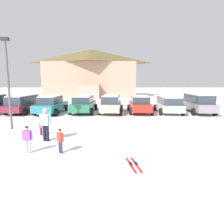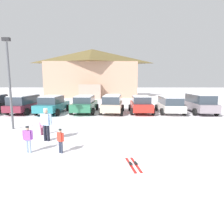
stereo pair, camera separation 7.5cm
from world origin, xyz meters
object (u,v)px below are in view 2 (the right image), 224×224
Objects in this scene: parked_maroon_van at (24,103)px; parked_teal_hatchback at (52,104)px; parked_white_suv at (170,104)px; parked_grey_wagon at (199,103)px; skier_child_in_red_jacket at (60,139)px; skier_adult_in_blue_parka at (46,123)px; parked_red_sedan at (141,104)px; lamp_post at (9,79)px; parked_green_coupe at (85,104)px; pair_of_skis at (133,164)px; skier_child_in_pink_snowsuit at (42,126)px; ski_lodge at (92,73)px; skier_child_in_purple_jacket at (28,138)px; parked_beige_suv at (112,103)px.

parked_teal_hatchback is at bearing -5.54° from parked_maroon_van.
parked_white_suv is (13.71, -0.09, -0.04)m from parked_maroon_van.
parked_grey_wagon reaches higher than skier_child_in_red_jacket.
skier_child_in_red_jacket is 2.10m from skier_adult_in_blue_parka.
parked_maroon_van reaches higher than parked_white_suv.
parked_red_sedan is 0.77× the size of lamp_post.
parked_red_sedan is 4.09× the size of skier_child_in_red_jacket.
parked_teal_hatchback is 0.99× the size of parked_green_coupe.
skier_child_in_pink_snowsuit is at bearing 139.95° from pair_of_skis.
skier_child_in_purple_jacket is at bearing -89.02° from ski_lodge.
lamp_post is (2.09, -6.44, 2.22)m from parked_maroon_van.
parked_teal_hatchback is 10.95m from skier_child_in_red_jacket.
lamp_post reaches higher than parked_maroon_van.
parked_white_suv is at bearing 28.65° from lamp_post.
skier_child_in_purple_jacket is at bearing 179.87° from skier_child_in_red_jacket.
parked_beige_suv is 2.69× the size of skier_adult_in_blue_parka.
parked_grey_wagon is 4.06× the size of skier_child_in_purple_jacket.
parked_grey_wagon reaches higher than parked_maroon_van.
skier_child_in_pink_snowsuit is 0.66× the size of pair_of_skis.
parked_maroon_van reaches higher than parked_teal_hatchback.
parked_green_coupe is 1.08× the size of parked_beige_suv.
parked_maroon_van is at bearing 120.40° from skier_child_in_red_jacket.
lamp_post is at bearing -94.89° from ski_lodge.
parked_white_suv is at bearing -0.38° from parked_maroon_van.
parked_green_coupe is 1.09× the size of parked_white_suv.
skier_child_in_red_jacket reaches higher than skier_child_in_pink_snowsuit.
parked_grey_wagon is (5.48, 0.01, 0.14)m from parked_red_sedan.
parked_red_sedan reaches higher than parked_white_suv.
parked_beige_suv is (2.63, -0.30, 0.09)m from parked_green_coupe.
skier_adult_in_blue_parka is at bearing 83.15° from skier_child_in_purple_jacket.
parked_maroon_van is 2.82× the size of skier_adult_in_blue_parka.
ski_lodge is 3.61× the size of parked_grey_wagon.
parked_maroon_van reaches higher than parked_green_coupe.
skier_child_in_purple_jacket is at bearing -96.85° from skier_adult_in_blue_parka.
pair_of_skis is (-1.83, -11.77, -0.80)m from parked_red_sedan.
parked_maroon_van is 0.96× the size of parked_green_coupe.
pair_of_skis is (4.32, -1.19, -0.64)m from skier_child_in_purple_jacket.
parked_white_suv is 13.76m from skier_child_in_purple_jacket.
pair_of_skis is (-7.31, -11.78, -0.94)m from parked_grey_wagon.
pair_of_skis is (9.19, -11.82, -0.88)m from parked_maroon_van.
parked_green_coupe reaches higher than skier_child_in_red_jacket.
parked_green_coupe is 5.31m from parked_red_sedan.
ski_lodge is 12.51× the size of pair_of_skis.
parked_grey_wagon is 5.29× the size of skier_child_in_pink_snowsuit.
parked_maroon_van is 1.00× the size of parked_grey_wagon.
skier_child_in_purple_jacket is at bearing -108.23° from parked_beige_suv.
parked_teal_hatchback is 5.60m from parked_beige_suv.
parked_green_coupe is at bearing -86.05° from ski_lodge.
parked_maroon_van is at bearing 119.63° from skier_adult_in_blue_parka.
parked_red_sedan is at bearing -179.92° from parked_grey_wagon.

